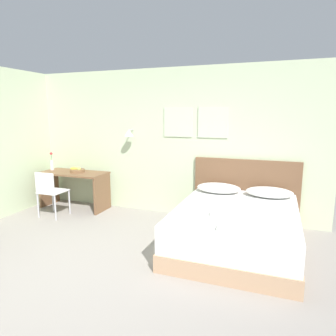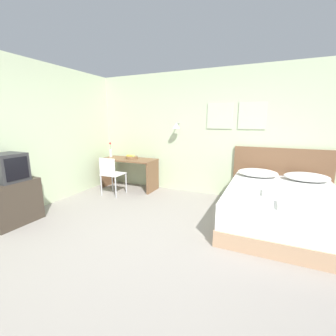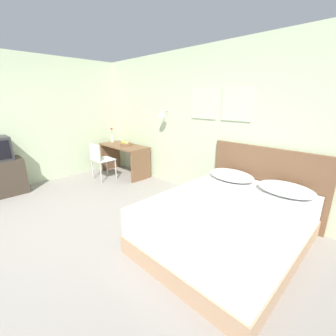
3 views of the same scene
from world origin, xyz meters
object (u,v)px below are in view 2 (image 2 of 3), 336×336
at_px(folded_towel_near_foot, 275,193).
at_px(pillow_left, 257,173).
at_px(bed, 281,208).
at_px(folded_towel_mid_bed, 294,206).
at_px(desk, 129,167).
at_px(television, 8,167).
at_px(pillow_right, 306,177).
at_px(headboard, 280,176).
at_px(flower_vase, 111,152).
at_px(fruit_bowl, 132,157).
at_px(desk_chair, 111,173).
at_px(tv_stand, 13,202).

bearing_deg(folded_towel_near_foot, pillow_left, 104.76).
bearing_deg(bed, pillow_left, 117.78).
relative_size(folded_towel_mid_bed, desk, 0.27).
bearing_deg(television, bed, 22.86).
xyz_separation_m(bed, pillow_right, (0.40, 0.75, 0.36)).
bearing_deg(headboard, flower_vase, -175.54).
distance_m(headboard, pillow_left, 0.51).
height_order(folded_towel_mid_bed, fruit_bowl, fruit_bowl).
bearing_deg(pillow_left, desk_chair, -167.35).
bearing_deg(desk, folded_towel_mid_bed, -24.15).
height_order(headboard, television, television).
relative_size(desk_chair, fruit_bowl, 2.95).
xyz_separation_m(desk_chair, flower_vase, (-0.50, 0.66, 0.34)).
xyz_separation_m(bed, tv_stand, (-3.85, -1.62, 0.06)).
relative_size(bed, flower_vase, 5.65).
bearing_deg(pillow_right, desk, -179.65).
height_order(bed, television, television).
bearing_deg(pillow_left, television, -145.45).
relative_size(flower_vase, tv_stand, 0.52).
distance_m(folded_towel_mid_bed, desk, 3.65).
bearing_deg(bed, tv_stand, -157.16).
relative_size(folded_towel_near_foot, fruit_bowl, 1.10).
xyz_separation_m(pillow_left, tv_stand, (-3.45, -2.38, -0.30)).
bearing_deg(fruit_bowl, headboard, 5.43).
height_order(pillow_left, tv_stand, pillow_left).
height_order(headboard, flower_vase, headboard).
bearing_deg(desk_chair, television, -107.72).
bearing_deg(tv_stand, fruit_bowl, 74.42).
height_order(bed, desk_chair, desk_chair).
bearing_deg(desk, desk_chair, -94.59).
bearing_deg(pillow_left, pillow_right, 0.00).
height_order(bed, folded_towel_near_foot, folded_towel_near_foot).
relative_size(folded_towel_near_foot, desk, 0.24).
relative_size(desk_chair, tv_stand, 1.19).
height_order(desk_chair, tv_stand, desk_chair).
bearing_deg(television, desk, 75.66).
bearing_deg(pillow_right, television, -150.76).
bearing_deg(pillow_right, flower_vase, 179.80).
height_order(fruit_bowl, television, television).
bearing_deg(pillow_right, pillow_left, 180.00).
xyz_separation_m(desk_chair, fruit_bowl, (0.11, 0.66, 0.25)).
distance_m(headboard, folded_towel_mid_bed, 1.83).
distance_m(pillow_left, folded_towel_mid_bed, 1.59).
relative_size(pillow_left, desk, 0.55).
relative_size(pillow_right, flower_vase, 1.95).
distance_m(headboard, pillow_right, 0.51).
bearing_deg(pillow_left, flower_vase, 179.76).
bearing_deg(folded_towel_near_foot, fruit_bowl, 160.76).
height_order(pillow_left, desk_chair, desk_chair).
relative_size(bed, fruit_bowl, 7.26).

